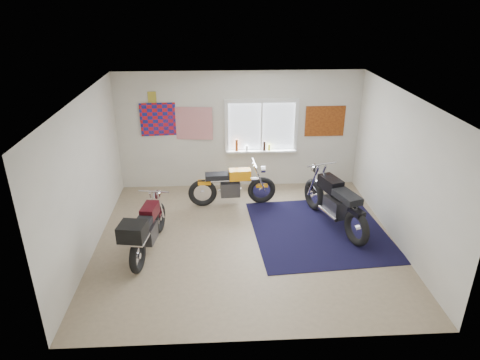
{
  "coord_description": "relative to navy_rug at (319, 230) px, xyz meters",
  "views": [
    {
      "loc": [
        -0.49,
        -6.81,
        4.28
      ],
      "look_at": [
        -0.1,
        0.4,
        1.06
      ],
      "focal_mm": 32.0,
      "sensor_mm": 36.0,
      "label": 1
    }
  ],
  "objects": [
    {
      "name": "navy_rug",
      "position": [
        0.0,
        0.0,
        0.0
      ],
      "size": [
        2.68,
        2.77,
        0.01
      ],
      "primitive_type": "cube",
      "rotation": [
        0.0,
        0.0,
        0.07
      ],
      "color": "black",
      "rests_on": "ground"
    },
    {
      "name": "ground",
      "position": [
        -1.43,
        -0.28,
        -0.01
      ],
      "size": [
        5.5,
        5.5,
        0.0
      ],
      "primitive_type": "plane",
      "color": "#9E896B",
      "rests_on": "ground"
    },
    {
      "name": "room_shell",
      "position": [
        -1.43,
        -0.28,
        1.63
      ],
      "size": [
        5.5,
        5.5,
        5.5
      ],
      "color": "white",
      "rests_on": "ground"
    },
    {
      "name": "black_chrome_bike",
      "position": [
        0.32,
        0.2,
        0.48
      ],
      "size": [
        0.91,
        2.11,
        1.12
      ],
      "rotation": [
        0.0,
        0.0,
        1.89
      ],
      "color": "black",
      "rests_on": "navy_rug"
    },
    {
      "name": "flag_display",
      "position": [
        -3.33,
        2.2,
        2.14
      ],
      "size": [
        1.6,
        0.1,
        1.17
      ],
      "color": "red",
      "rests_on": "room_shell"
    },
    {
      "name": "oil_bottles",
      "position": [
        -1.19,
        2.12,
        1.01
      ],
      "size": [
        0.81,
        0.07,
        0.28
      ],
      "color": "#8B3B14",
      "rests_on": "window_assembly"
    },
    {
      "name": "maroon_tourer",
      "position": [
        -3.2,
        -0.64,
        0.49
      ],
      "size": [
        0.7,
        1.87,
        0.95
      ],
      "rotation": [
        0.0,
        0.0,
        1.42
      ],
      "color": "black",
      "rests_on": "ground"
    },
    {
      "name": "triumph_poster",
      "position": [
        0.52,
        2.2,
        1.54
      ],
      "size": [
        0.9,
        0.03,
        0.7
      ],
      "primitive_type": "cube",
      "color": "#A54C14",
      "rests_on": "room_shell"
    },
    {
      "name": "yellow_triumph",
      "position": [
        -1.64,
        1.22,
        0.41
      ],
      "size": [
        1.9,
        0.57,
        0.95
      ],
      "rotation": [
        0.0,
        0.0,
        0.06
      ],
      "color": "black",
      "rests_on": "ground"
    },
    {
      "name": "window_assembly",
      "position": [
        -0.93,
        2.19,
        1.36
      ],
      "size": [
        1.66,
        0.17,
        1.26
      ],
      "color": "white",
      "rests_on": "room_shell"
    }
  ]
}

